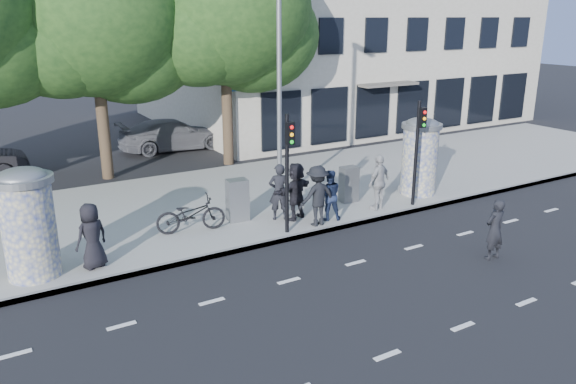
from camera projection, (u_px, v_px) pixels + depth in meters
ground at (392, 284)px, 13.28m from camera, size 120.00×120.00×0.00m
sidewalk at (248, 197)px, 19.40m from camera, size 40.00×8.00×0.15m
curb at (310, 234)px, 16.17m from camera, size 40.00×0.10×0.16m
lane_dash_near at (463, 326)px, 11.47m from camera, size 32.00×0.12×0.01m
lane_dash_far at (356, 263)px, 14.42m from camera, size 32.00×0.12×0.01m
ad_column_left at (28, 221)px, 13.00m from camera, size 1.36×1.36×2.65m
ad_column_right at (420, 154)px, 19.20m from camera, size 1.36×1.36×2.65m
traffic_pole_near at (288, 162)px, 15.43m from camera, size 0.22×0.31×3.40m
traffic_pole_far at (418, 143)px, 17.77m from camera, size 0.22×0.31×3.40m
street_lamp at (280, 58)px, 17.67m from camera, size 0.25×0.93×8.00m
tree_near_left at (92, 16)px, 20.16m from camera, size 6.80×6.80×8.97m
tree_center at (224, 9)px, 22.20m from camera, size 7.00×7.00×9.30m
building at (330, 17)px, 33.72m from camera, size 20.30×15.85×12.00m
ped_a at (92, 236)px, 13.59m from camera, size 0.94×0.77×1.65m
ped_b at (279, 192)px, 16.85m from camera, size 0.75×0.63×1.74m
ped_c at (329, 195)px, 16.86m from camera, size 0.92×0.84×1.55m
ped_d at (317, 196)px, 16.38m from camera, size 1.18×0.69×1.81m
ped_e at (379, 182)px, 17.75m from camera, size 1.19×0.89×1.80m
ped_f at (296, 191)px, 16.90m from camera, size 1.73×1.12×1.76m
man_road at (495, 229)px, 14.46m from camera, size 0.60×0.40×1.63m
bicycle at (191, 214)px, 15.98m from camera, size 1.04×2.07×1.04m
cabinet_left at (237, 200)px, 16.83m from camera, size 0.66×0.51×1.28m
cabinet_right at (349, 184)px, 18.58m from camera, size 0.59×0.45×1.18m
car_right at (173, 135)px, 26.41m from camera, size 2.15×5.05×1.45m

